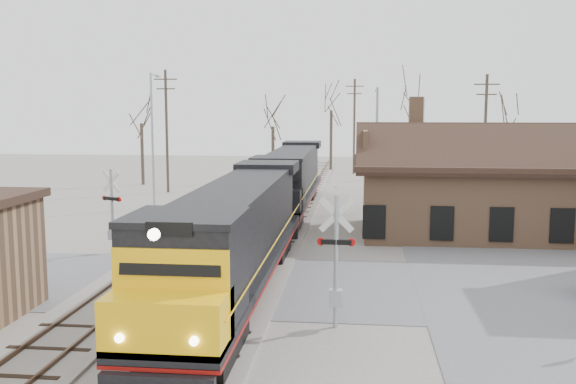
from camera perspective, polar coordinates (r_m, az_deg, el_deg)
name	(u,v)px	position (r m, az deg, el deg)	size (l,w,h in m)	color
ground	(244,284)	(26.87, -3.91, -8.18)	(140.00, 140.00, 0.00)	gray
road	(244,284)	(26.86, -3.91, -8.15)	(60.00, 9.00, 0.03)	slate
track_main	(285,220)	(41.35, -0.25, -2.51)	(3.40, 90.00, 0.24)	gray
track_siding	(217,219)	(42.09, -6.35, -2.37)	(3.40, 90.00, 0.24)	gray
depot	(487,193)	(38.48, 17.25, -0.07)	(15.20, 9.31, 7.90)	#9E7351
locomotive_lead	(234,239)	(24.26, -4.86, -4.19)	(3.01, 20.15, 4.47)	black
locomotive_trailing	(291,179)	(44.25, 0.23, 1.14)	(3.01, 20.15, 4.23)	black
crossbuck_near	(336,267)	(21.30, 4.29, -6.63)	(1.27, 0.33, 4.45)	#A5A8AD
crossbuck_far	(112,214)	(33.19, -15.35, -1.91)	(1.16, 0.52, 4.25)	#A5A8AD
streetlight_a	(153,134)	(47.09, -11.92, 5.08)	(0.25, 2.04, 9.70)	#A5A8AD
streetlight_b	(376,142)	(45.29, 7.87, 4.40)	(0.25, 2.04, 8.65)	#A5A8AD
streetlight_c	(423,135)	(63.96, 11.89, 5.01)	(0.25, 2.04, 8.24)	#A5A8AD
utility_pole_a	(167,129)	(55.86, -10.73, 5.52)	(2.00, 0.24, 10.44)	#382D23
utility_pole_b	(354,125)	(70.89, 5.91, 5.98)	(2.00, 0.24, 10.36)	#382D23
utility_pole_c	(485,134)	(54.18, 17.10, 4.98)	(2.00, 0.24, 9.90)	#382D23
tree_a	(141,113)	(62.00, -12.93, 6.85)	(3.87, 3.87, 9.47)	#382D23
tree_b	(273,118)	(63.84, -1.35, 6.62)	(3.60, 3.60, 8.81)	#382D23
tree_c	(331,100)	(74.37, 3.88, 8.13)	(4.63, 4.63, 11.35)	#382D23
tree_d	(412,96)	(68.25, 10.96, 8.37)	(4.84, 4.84, 11.85)	#382D23
tree_e	(511,115)	(64.45, 19.23, 6.47)	(3.76, 3.76, 9.21)	#382D23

